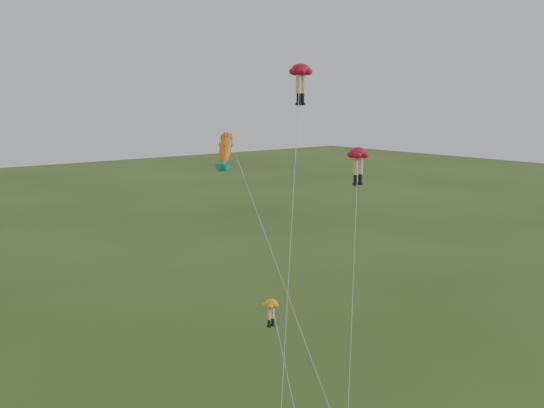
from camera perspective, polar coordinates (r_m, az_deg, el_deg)
legs_kite_red_high at (r=41.42m, az=2.69°, el=11.92°), size 9.33×8.86×20.88m
legs_kite_red_mid at (r=40.11m, az=8.12°, el=4.21°), size 7.43×6.65×15.42m
legs_kite_yellow at (r=34.12m, az=0.03°, el=-10.11°), size 1.18×4.09×7.56m
fish_kite at (r=40.22m, az=-4.35°, el=5.13°), size 2.42×10.89×16.61m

